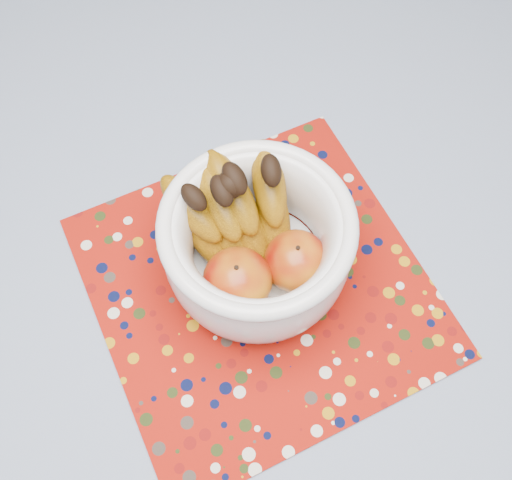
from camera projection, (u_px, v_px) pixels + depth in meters
table at (204, 323)px, 0.81m from camera, size 1.20×1.20×0.75m
tablecloth at (199, 301)px, 0.74m from camera, size 1.32×1.32×0.01m
placemat at (259, 286)px, 0.74m from camera, size 0.45×0.45×0.00m
fruit_bowl at (248, 236)px, 0.68m from camera, size 0.24×0.23×0.17m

